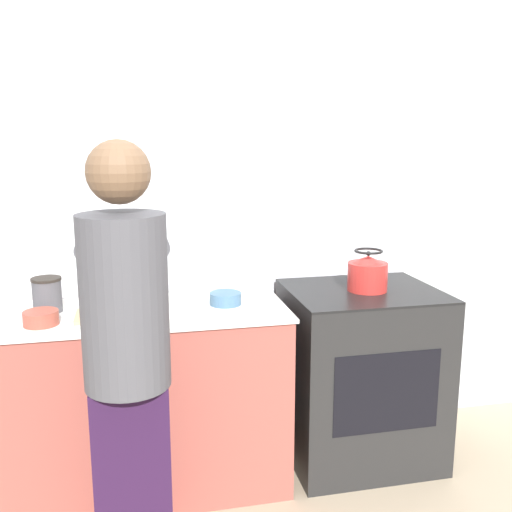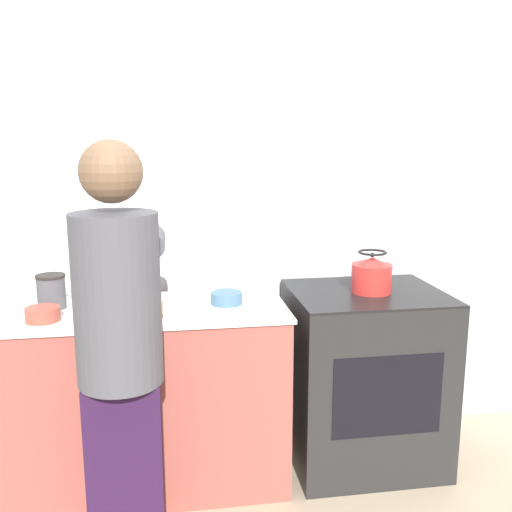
# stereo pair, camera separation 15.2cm
# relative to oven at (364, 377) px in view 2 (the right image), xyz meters

# --- Properties ---
(ground_plane) EXTENTS (12.00, 12.00, 0.00)m
(ground_plane) POSITION_rel_oven_xyz_m (-0.69, -0.32, -0.46)
(ground_plane) COLOR tan
(wall_back) EXTENTS (8.00, 0.05, 2.60)m
(wall_back) POSITION_rel_oven_xyz_m (-0.69, 0.38, 0.84)
(wall_back) COLOR silver
(wall_back) RESTS_ON ground_plane
(counter) EXTENTS (1.33, 0.58, 0.89)m
(counter) POSITION_rel_oven_xyz_m (-1.10, -0.04, -0.01)
(counter) COLOR #9E4C42
(counter) RESTS_ON ground_plane
(oven) EXTENTS (0.76, 0.64, 0.91)m
(oven) POSITION_rel_oven_xyz_m (0.00, 0.00, 0.00)
(oven) COLOR black
(oven) RESTS_ON ground_plane
(person) EXTENTS (0.36, 0.60, 1.66)m
(person) POSITION_rel_oven_xyz_m (-1.17, -0.57, 0.45)
(person) COLOR #2B1434
(person) RESTS_ON ground_plane
(cutting_board) EXTENTS (0.38, 0.20, 0.02)m
(cutting_board) POSITION_rel_oven_xyz_m (-1.21, -0.10, 0.44)
(cutting_board) COLOR tan
(cutting_board) RESTS_ON counter
(knife) EXTENTS (0.19, 0.10, 0.01)m
(knife) POSITION_rel_oven_xyz_m (-1.19, -0.11, 0.45)
(knife) COLOR silver
(knife) RESTS_ON cutting_board
(kettle) EXTENTS (0.20, 0.20, 0.21)m
(kettle) POSITION_rel_oven_xyz_m (0.01, -0.01, 0.54)
(kettle) COLOR red
(kettle) RESTS_ON oven
(bowl_prep) EXTENTS (0.15, 0.15, 0.06)m
(bowl_prep) POSITION_rel_oven_xyz_m (-1.53, -0.16, 0.46)
(bowl_prep) COLOR #9E4738
(bowl_prep) RESTS_ON counter
(bowl_mixing) EXTENTS (0.15, 0.15, 0.06)m
(bowl_mixing) POSITION_rel_oven_xyz_m (-0.71, -0.02, 0.46)
(bowl_mixing) COLOR #426684
(bowl_mixing) RESTS_ON counter
(canister_jar) EXTENTS (0.13, 0.13, 0.16)m
(canister_jar) POSITION_rel_oven_xyz_m (-1.53, 0.03, 0.51)
(canister_jar) COLOR #4C4C51
(canister_jar) RESTS_ON counter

